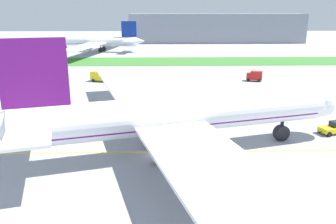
{
  "coord_description": "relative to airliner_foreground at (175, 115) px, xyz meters",
  "views": [
    {
      "loc": [
        1.0,
        -48.37,
        20.96
      ],
      "look_at": [
        2.35,
        9.47,
        3.81
      ],
      "focal_mm": 37.34,
      "sensor_mm": 36.0,
      "label": 1
    }
  ],
  "objects": [
    {
      "name": "grass_median_strip",
      "position": [
        -3.14,
        95.69,
        -5.91
      ],
      "size": [
        320.0,
        24.0,
        0.1
      ],
      "primitive_type": "cube",
      "color": "#38722D",
      "rests_on": "ground"
    },
    {
      "name": "apron_taxi_line",
      "position": [
        -3.14,
        0.45,
        -5.96
      ],
      "size": [
        280.0,
        0.36,
        0.01
      ],
      "primitive_type": "cube",
      "color": "yellow",
      "rests_on": "ground"
    },
    {
      "name": "parked_airliner_far_left",
      "position": [
        -33.65,
        130.16,
        -0.83
      ],
      "size": [
        49.59,
        80.29,
        15.13
      ],
      "color": "white",
      "rests_on": "ground"
    },
    {
      "name": "terminal_building",
      "position": [
        33.98,
        179.86,
        3.04
      ],
      "size": [
        109.93,
        20.0,
        18.0
      ],
      "primitive_type": "cube",
      "color": "gray",
      "rests_on": "ground"
    },
    {
      "name": "service_truck_fuel_bowser",
      "position": [
        -20.08,
        54.53,
        -4.35
      ],
      "size": [
        6.07,
        4.14,
        3.01
      ],
      "color": "yellow",
      "rests_on": "ground"
    },
    {
      "name": "ground_plane",
      "position": [
        -3.14,
        -0.4,
        -5.96
      ],
      "size": [
        600.0,
        600.0,
        0.0
      ],
      "primitive_type": "plane",
      "color": "#9399A0",
      "rests_on": "ground"
    },
    {
      "name": "airliner_foreground",
      "position": [
        0.0,
        0.0,
        0.0
      ],
      "size": [
        54.68,
        88.63,
        17.56
      ],
      "color": "white",
      "rests_on": "ground"
    },
    {
      "name": "service_truck_baggage_loader",
      "position": [
        26.26,
        54.05,
        -4.34
      ],
      "size": [
        4.96,
        3.45,
        3.04
      ],
      "color": "#B21E19",
      "rests_on": "ground"
    },
    {
      "name": "pushback_tug",
      "position": [
        27.85,
        7.87,
        -4.96
      ],
      "size": [
        6.31,
        3.62,
        2.19
      ],
      "color": "yellow",
      "rests_on": "ground"
    }
  ]
}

